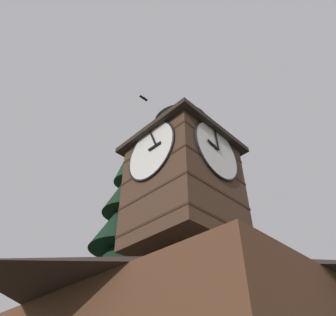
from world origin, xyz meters
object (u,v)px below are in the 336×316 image
moon (24,289)px  flying_bird_high (144,98)px  pine_tree_behind (120,287)px  clock_tower (183,179)px  pine_tree_aside (210,294)px

moon → flying_bird_high: bearing=75.0°
pine_tree_behind → flying_bird_high: (1.97, 3.41, 10.84)m
clock_tower → flying_bird_high: flying_bird_high is taller
clock_tower → flying_bird_high: 7.96m
pine_tree_aside → moon: 39.85m
pine_tree_behind → moon: size_ratio=8.58×
moon → pine_tree_behind: bearing=76.6°
flying_bird_high → moon: bearing=-105.0°
pine_tree_behind → flying_bird_high: size_ratio=27.50×
pine_tree_behind → moon: bearing=-103.4°
moon → clock_tower: bearing=76.6°
clock_tower → flying_bird_high: (0.54, -2.75, 7.45)m
flying_bird_high → clock_tower: bearing=101.1°
moon → flying_bird_high: (10.69, 39.93, 2.18)m
flying_bird_high → pine_tree_behind: bearing=-120.0°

